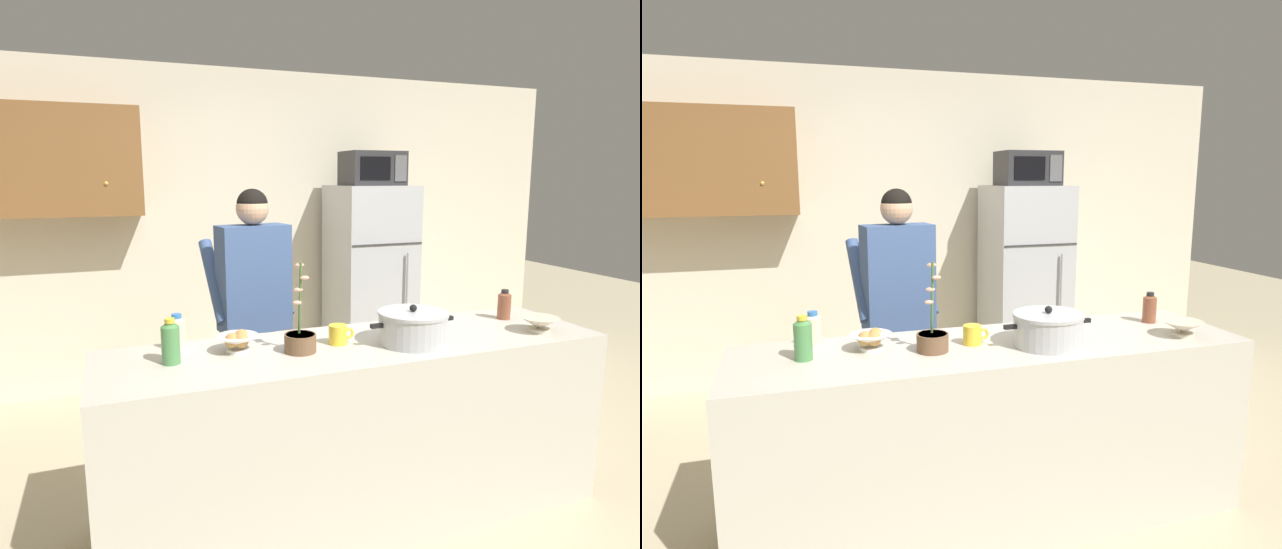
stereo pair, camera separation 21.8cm
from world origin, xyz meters
TOP-DOWN VIEW (x-y plane):
  - ground_plane at (0.00, 0.00)m, footprint 14.00×14.00m
  - back_wall_unit at (-0.28, 2.26)m, footprint 6.00×0.48m
  - kitchen_island at (0.00, 0.00)m, footprint 2.51×0.68m
  - refrigerator at (0.96, 1.85)m, footprint 0.64×0.68m
  - microwave at (0.96, 1.83)m, footprint 0.48×0.37m
  - person_near_pot at (-0.33, 0.82)m, footprint 0.55×0.47m
  - cooking_pot at (0.24, -0.10)m, footprint 0.45×0.34m
  - coffee_mug at (-0.11, 0.02)m, footprint 0.13×0.09m
  - bread_bowl at (-0.59, 0.07)m, footprint 0.20×0.20m
  - empty_bowl at (0.96, -0.16)m, footprint 0.21×0.21m
  - bottle_near_edge at (-0.85, 0.22)m, footprint 0.08×0.08m
  - bottle_mid_counter at (-0.90, 0.02)m, footprint 0.08×0.08m
  - bottle_far_corner at (0.97, 0.12)m, footprint 0.07×0.07m
  - potted_orchid at (-0.32, -0.03)m, footprint 0.15×0.15m

SIDE VIEW (x-z plane):
  - ground_plane at x=0.00m, z-range 0.00..0.00m
  - kitchen_island at x=0.00m, z-range 0.00..0.92m
  - refrigerator at x=0.96m, z-range 0.00..1.65m
  - empty_bowl at x=0.96m, z-range 0.93..1.01m
  - coffee_mug at x=-0.11m, z-range 0.92..1.02m
  - bread_bowl at x=-0.59m, z-range 0.92..1.02m
  - potted_orchid at x=-0.32m, z-range 0.77..1.20m
  - cooking_pot at x=0.24m, z-range 0.90..1.10m
  - bottle_near_edge at x=-0.85m, z-range 0.92..1.09m
  - bottle_far_corner at x=0.97m, z-range 0.92..1.09m
  - bottle_mid_counter at x=-0.90m, z-range 0.92..1.12m
  - person_near_pot at x=-0.33m, z-range 0.21..1.87m
  - back_wall_unit at x=-0.28m, z-range 0.09..2.69m
  - microwave at x=0.96m, z-range 1.65..1.93m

